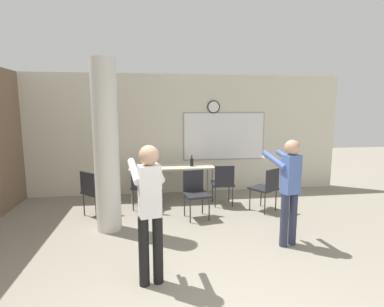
{
  "coord_description": "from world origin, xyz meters",
  "views": [
    {
      "loc": [
        -0.63,
        -2.04,
        2.03
      ],
      "look_at": [
        0.04,
        2.74,
        1.29
      ],
      "focal_mm": 28.0,
      "sensor_mm": 36.0,
      "label": 1
    }
  ],
  "objects_px": {
    "bottle_on_table": "(192,162)",
    "person_playing_front": "(149,204)",
    "folding_table": "(172,168)",
    "chair_near_pillar": "(94,190)",
    "person_playing_side": "(289,184)",
    "chair_table_front": "(195,191)",
    "chair_table_right": "(223,182)",
    "chair_table_left": "(143,185)",
    "chair_mid_room": "(266,186)"
  },
  "relations": [
    {
      "from": "folding_table",
      "to": "bottle_on_table",
      "type": "xyz_separation_m",
      "value": [
        0.44,
        -0.08,
        0.14
      ]
    },
    {
      "from": "folding_table",
      "to": "person_playing_side",
      "type": "xyz_separation_m",
      "value": [
        1.54,
        -2.5,
        0.23
      ]
    },
    {
      "from": "chair_near_pillar",
      "to": "person_playing_side",
      "type": "relative_size",
      "value": 0.55
    },
    {
      "from": "chair_table_left",
      "to": "person_playing_front",
      "type": "bearing_deg",
      "value": -86.99
    },
    {
      "from": "chair_table_right",
      "to": "chair_table_front",
      "type": "bearing_deg",
      "value": -139.18
    },
    {
      "from": "person_playing_side",
      "to": "folding_table",
      "type": "bearing_deg",
      "value": 121.59
    },
    {
      "from": "bottle_on_table",
      "to": "person_playing_front",
      "type": "relative_size",
      "value": 0.15
    },
    {
      "from": "chair_near_pillar",
      "to": "person_playing_side",
      "type": "distance_m",
      "value": 3.49
    },
    {
      "from": "chair_table_right",
      "to": "chair_near_pillar",
      "type": "relative_size",
      "value": 1.0
    },
    {
      "from": "chair_near_pillar",
      "to": "chair_table_front",
      "type": "xyz_separation_m",
      "value": [
        1.88,
        -0.32,
        0.0
      ]
    },
    {
      "from": "bottle_on_table",
      "to": "chair_table_front",
      "type": "xyz_separation_m",
      "value": [
        -0.08,
        -1.11,
        -0.33
      ]
    },
    {
      "from": "chair_table_right",
      "to": "person_playing_side",
      "type": "relative_size",
      "value": 0.55
    },
    {
      "from": "chair_mid_room",
      "to": "person_playing_front",
      "type": "distance_m",
      "value": 3.15
    },
    {
      "from": "chair_table_right",
      "to": "chair_mid_room",
      "type": "relative_size",
      "value": 1.0
    },
    {
      "from": "chair_table_left",
      "to": "chair_table_right",
      "type": "bearing_deg",
      "value": 0.87
    },
    {
      "from": "folding_table",
      "to": "person_playing_front",
      "type": "relative_size",
      "value": 1.13
    },
    {
      "from": "folding_table",
      "to": "chair_table_left",
      "type": "relative_size",
      "value": 2.12
    },
    {
      "from": "chair_table_left",
      "to": "bottle_on_table",
      "type": "bearing_deg",
      "value": 27.59
    },
    {
      "from": "chair_table_right",
      "to": "person_playing_side",
      "type": "distance_m",
      "value": 2.01
    },
    {
      "from": "chair_table_front",
      "to": "chair_near_pillar",
      "type": "bearing_deg",
      "value": 170.41
    },
    {
      "from": "chair_table_right",
      "to": "chair_near_pillar",
      "type": "distance_m",
      "value": 2.56
    },
    {
      "from": "chair_near_pillar",
      "to": "chair_table_left",
      "type": "relative_size",
      "value": 1.0
    },
    {
      "from": "chair_table_right",
      "to": "person_playing_front",
      "type": "bearing_deg",
      "value": -119.9
    },
    {
      "from": "person_playing_side",
      "to": "chair_table_right",
      "type": "bearing_deg",
      "value": 105.08
    },
    {
      "from": "bottle_on_table",
      "to": "chair_near_pillar",
      "type": "relative_size",
      "value": 0.28
    },
    {
      "from": "chair_table_right",
      "to": "chair_table_front",
      "type": "height_order",
      "value": "same"
    },
    {
      "from": "folding_table",
      "to": "chair_mid_room",
      "type": "bearing_deg",
      "value": -30.91
    },
    {
      "from": "chair_near_pillar",
      "to": "person_playing_side",
      "type": "xyz_separation_m",
      "value": [
        3.06,
        -1.63,
        0.42
      ]
    },
    {
      "from": "chair_near_pillar",
      "to": "person_playing_front",
      "type": "relative_size",
      "value": 0.53
    },
    {
      "from": "chair_mid_room",
      "to": "chair_table_front",
      "type": "xyz_separation_m",
      "value": [
        -1.42,
        -0.12,
        0.0
      ]
    },
    {
      "from": "chair_table_front",
      "to": "person_playing_side",
      "type": "distance_m",
      "value": 1.82
    },
    {
      "from": "chair_table_right",
      "to": "person_playing_front",
      "type": "relative_size",
      "value": 0.53
    },
    {
      "from": "folding_table",
      "to": "chair_table_right",
      "type": "xyz_separation_m",
      "value": [
        1.03,
        -0.6,
        -0.19
      ]
    },
    {
      "from": "chair_table_front",
      "to": "person_playing_side",
      "type": "xyz_separation_m",
      "value": [
        1.18,
        -1.32,
        0.42
      ]
    },
    {
      "from": "folding_table",
      "to": "person_playing_front",
      "type": "bearing_deg",
      "value": -98.46
    },
    {
      "from": "person_playing_side",
      "to": "person_playing_front",
      "type": "distance_m",
      "value": 2.14
    },
    {
      "from": "chair_near_pillar",
      "to": "folding_table",
      "type": "bearing_deg",
      "value": 29.59
    },
    {
      "from": "bottle_on_table",
      "to": "chair_table_left",
      "type": "bearing_deg",
      "value": -152.41
    },
    {
      "from": "bottle_on_table",
      "to": "chair_table_right",
      "type": "height_order",
      "value": "bottle_on_table"
    },
    {
      "from": "folding_table",
      "to": "chair_mid_room",
      "type": "relative_size",
      "value": 2.12
    },
    {
      "from": "chair_mid_room",
      "to": "person_playing_front",
      "type": "bearing_deg",
      "value": -136.37
    },
    {
      "from": "chair_table_right",
      "to": "chair_mid_room",
      "type": "bearing_deg",
      "value": -31.6
    },
    {
      "from": "folding_table",
      "to": "chair_near_pillar",
      "type": "bearing_deg",
      "value": -150.41
    },
    {
      "from": "folding_table",
      "to": "chair_table_left",
      "type": "xyz_separation_m",
      "value": [
        -0.62,
        -0.63,
        -0.19
      ]
    },
    {
      "from": "chair_table_right",
      "to": "chair_table_left",
      "type": "distance_m",
      "value": 1.64
    },
    {
      "from": "folding_table",
      "to": "chair_table_front",
      "type": "distance_m",
      "value": 1.25
    },
    {
      "from": "person_playing_front",
      "to": "chair_mid_room",
      "type": "bearing_deg",
      "value": 43.63
    },
    {
      "from": "chair_near_pillar",
      "to": "person_playing_front",
      "type": "distance_m",
      "value": 2.61
    },
    {
      "from": "chair_table_right",
      "to": "chair_table_front",
      "type": "xyz_separation_m",
      "value": [
        -0.67,
        -0.58,
        0.0
      ]
    },
    {
      "from": "chair_table_right",
      "to": "chair_mid_room",
      "type": "height_order",
      "value": "same"
    }
  ]
}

